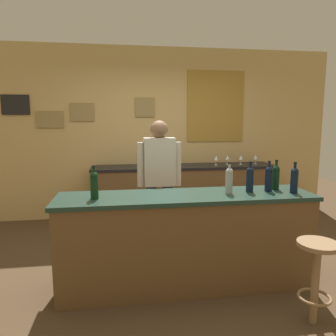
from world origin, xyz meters
TOP-DOWN VIEW (x-y plane):
  - ground_plane at (0.00, 0.00)m, footprint 10.00×10.00m
  - back_wall at (0.01, 2.03)m, footprint 6.00×0.09m
  - bar_counter at (0.00, -0.40)m, footprint 2.46×0.60m
  - side_counter at (0.40, 1.65)m, footprint 2.94×0.56m
  - bartender at (-0.17, 0.36)m, footprint 0.52×0.21m
  - bar_stool at (0.90, -1.14)m, footprint 0.32×0.32m
  - wine_bottle_a at (-0.85, -0.44)m, footprint 0.07×0.07m
  - wine_bottle_b at (0.42, -0.41)m, footprint 0.07×0.07m
  - wine_bottle_c at (0.64, -0.39)m, footprint 0.07×0.07m
  - wine_bottle_d at (0.84, -0.38)m, footprint 0.07×0.07m
  - wine_bottle_e at (0.95, -0.32)m, footprint 0.07×0.07m
  - wine_bottle_f at (1.05, -0.49)m, footprint 0.07×0.07m
  - wine_glass_a at (0.91, 1.62)m, footprint 0.07×0.07m
  - wine_glass_b at (1.13, 1.69)m, footprint 0.07×0.07m
  - wine_glass_c at (1.34, 1.64)m, footprint 0.07×0.07m
  - wine_glass_d at (1.60, 1.65)m, footprint 0.07×0.07m
  - coffee_mug at (0.14, 1.68)m, footprint 0.12×0.08m

SIDE VIEW (x-z plane):
  - ground_plane at x=0.00m, z-range 0.00..0.00m
  - side_counter at x=0.40m, z-range 0.00..0.90m
  - bar_stool at x=0.90m, z-range 0.12..0.80m
  - bar_counter at x=0.00m, z-range 0.00..0.92m
  - bartender at x=-0.17m, z-range 0.13..1.75m
  - coffee_mug at x=0.14m, z-range 0.90..1.00m
  - wine_glass_a at x=0.91m, z-range 0.93..1.09m
  - wine_glass_b at x=1.13m, z-range 0.93..1.09m
  - wine_glass_c at x=1.34m, z-range 0.93..1.09m
  - wine_glass_d at x=1.60m, z-range 0.93..1.09m
  - wine_bottle_a at x=-0.85m, z-range 0.90..1.21m
  - wine_bottle_b at x=0.42m, z-range 0.90..1.21m
  - wine_bottle_c at x=0.64m, z-range 0.90..1.21m
  - wine_bottle_d at x=0.84m, z-range 0.90..1.21m
  - wine_bottle_e at x=0.95m, z-range 0.90..1.21m
  - wine_bottle_f at x=1.05m, z-range 0.90..1.21m
  - back_wall at x=0.01m, z-range 0.01..2.81m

